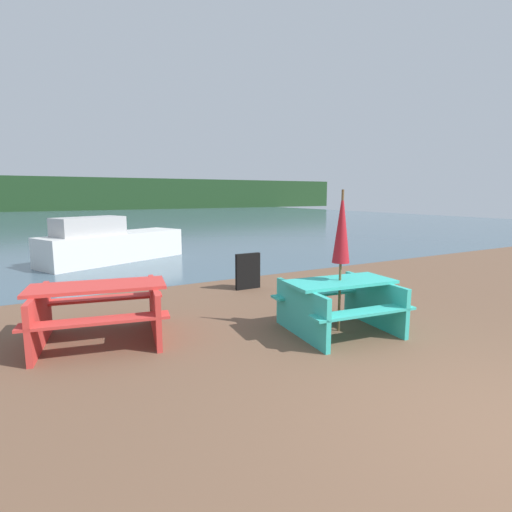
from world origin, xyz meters
The scene contains 7 objects.
water centered at (0.00, 31.85, 0.00)m, with size 60.00×50.00×0.00m.
far_treeline centered at (0.00, 51.85, 2.00)m, with size 80.00×1.60×4.00m.
picnic_table_teal centered at (0.36, 2.89, 0.45)m, with size 1.68×1.55×0.75m.
picnic_table_red centered at (-2.70, 4.17, 0.47)m, with size 1.96×1.70×0.78m.
umbrella_crimson centered at (0.36, 2.89, 1.49)m, with size 0.25×0.25×2.03m.
boat centered at (-1.41, 10.80, 0.52)m, with size 4.34×2.81×1.33m.
signboard centered at (0.45, 5.82, 0.38)m, with size 0.55×0.08×0.75m.
Camera 1 is at (-3.43, -1.34, 1.96)m, focal length 28.00 mm.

